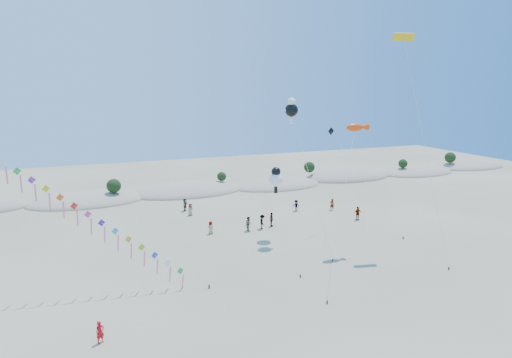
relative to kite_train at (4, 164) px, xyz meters
The scene contains 10 objects.
ground 28.27m from the kite_train, 33.85° to the right, with size 160.00×160.00×0.00m, color #83775A.
dune_ridge 39.70m from the kite_train, 53.63° to the left, with size 145.30×11.49×5.57m.
kite_train is the anchor object (origin of this frame).
fish_kite 33.02m from the kite_train, ahead, with size 10.67×11.00×13.69m.
cartoon_kite_low 27.19m from the kite_train, 11.13° to the left, with size 3.32×12.18×8.38m.
cartoon_kite_high 28.77m from the kite_train, ahead, with size 2.00×9.72×16.22m.
parafoil_kite 39.63m from the kite_train, ahead, with size 2.36×9.36×22.96m.
dark_kite 36.06m from the kite_train, ahead, with size 6.29×7.57×12.64m.
flyer_foreground 15.98m from the kite_train, 58.97° to the right, with size 0.58×0.38×1.60m, color red.
beachgoers 30.72m from the kite_train, 24.22° to the left, with size 21.73×13.90×1.85m.
Camera 1 is at (-15.00, -24.59, 17.24)m, focal length 30.00 mm.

